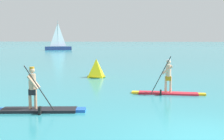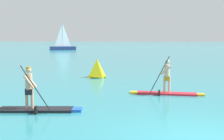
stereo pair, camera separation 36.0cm
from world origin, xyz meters
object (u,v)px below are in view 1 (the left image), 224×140
paddleboarder_near_left (38,103)px  paddleboarder_mid_center (168,86)px  sailboat_left_horizon (58,47)px  race_marker_buoy (96,69)px

paddleboarder_near_left → paddleboarder_mid_center: 6.37m
paddleboarder_near_left → paddleboarder_mid_center: paddleboarder_mid_center is taller
paddleboarder_near_left → paddleboarder_mid_center: bearing=30.6°
sailboat_left_horizon → race_marker_buoy: bearing=88.7°
paddleboarder_near_left → race_marker_buoy: bearing=79.0°
paddleboarder_near_left → race_marker_buoy: size_ratio=2.32×
paddleboarder_near_left → sailboat_left_horizon: 56.80m
race_marker_buoy → paddleboarder_near_left: bearing=-92.4°
paddleboarder_mid_center → sailboat_left_horizon: bearing=-64.7°
race_marker_buoy → paddleboarder_mid_center: bearing=-50.5°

